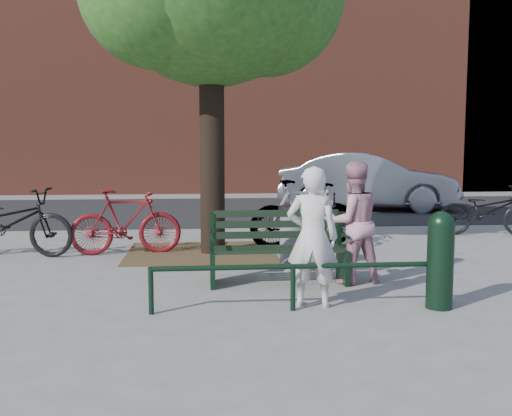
{
  "coord_description": "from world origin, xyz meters",
  "views": [
    {
      "loc": [
        -0.94,
        -7.1,
        1.75
      ],
      "look_at": [
        -0.2,
        1.0,
        0.87
      ],
      "focal_mm": 40.0,
      "sensor_mm": 36.0,
      "label": 1
    }
  ],
  "objects": [
    {
      "name": "ground",
      "position": [
        0.0,
        0.0,
        0.0
      ],
      "size": [
        90.0,
        90.0,
        0.0
      ],
      "primitive_type": "plane",
      "color": "gray",
      "rests_on": "ground"
    },
    {
      "name": "dirt_pit",
      "position": [
        -1.0,
        2.2,
        0.01
      ],
      "size": [
        2.4,
        2.0,
        0.02
      ],
      "primitive_type": "cube",
      "color": "brown",
      "rests_on": "ground"
    },
    {
      "name": "road",
      "position": [
        0.0,
        8.5,
        0.01
      ],
      "size": [
        40.0,
        7.0,
        0.01
      ],
      "primitive_type": "cube",
      "color": "black",
      "rests_on": "ground"
    },
    {
      "name": "townhouse_row",
      "position": [
        0.17,
        16.0,
        6.25
      ],
      "size": [
        45.0,
        4.0,
        14.0
      ],
      "color": "brown",
      "rests_on": "ground"
    },
    {
      "name": "park_bench",
      "position": [
        -0.0,
        0.08,
        0.48
      ],
      "size": [
        1.74,
        0.54,
        0.97
      ],
      "color": "black",
      "rests_on": "ground"
    },
    {
      "name": "guard_railing",
      "position": [
        0.0,
        -1.2,
        0.4
      ],
      "size": [
        3.06,
        0.06,
        0.51
      ],
      "color": "black",
      "rests_on": "ground"
    },
    {
      "name": "person_left",
      "position": [
        0.23,
        -1.05,
        0.77
      ],
      "size": [
        0.63,
        0.49,
        1.54
      ],
      "primitive_type": "imported",
      "rotation": [
        0.0,
        0.0,
        2.9
      ],
      "color": "beige",
      "rests_on": "ground"
    },
    {
      "name": "person_right",
      "position": [
        0.95,
        -0.03,
        0.78
      ],
      "size": [
        0.86,
        0.72,
        1.57
      ],
      "primitive_type": "imported",
      "rotation": [
        0.0,
        0.0,
        3.32
      ],
      "color": "#BD8290",
      "rests_on": "ground"
    },
    {
      "name": "bollard",
      "position": [
        1.6,
        -1.25,
        0.57
      ],
      "size": [
        0.29,
        0.29,
        1.06
      ],
      "color": "black",
      "rests_on": "ground"
    },
    {
      "name": "litter_bin",
      "position": [
        0.33,
        0.82,
        0.46
      ],
      "size": [
        0.45,
        0.45,
        0.91
      ],
      "color": "gray",
      "rests_on": "ground"
    },
    {
      "name": "bicycle_a",
      "position": [
        -4.04,
        2.2,
        0.55
      ],
      "size": [
        2.17,
        1.03,
        1.1
      ],
      "primitive_type": "imported",
      "rotation": [
        0.0,
        0.0,
        1.42
      ],
      "color": "black",
      "rests_on": "ground"
    },
    {
      "name": "bicycle_b",
      "position": [
        -2.21,
        2.2,
        0.53
      ],
      "size": [
        1.81,
        0.65,
        1.06
      ],
      "primitive_type": "imported",
      "rotation": [
        0.0,
        0.0,
        1.66
      ],
      "color": "#5F0D11",
      "rests_on": "ground"
    },
    {
      "name": "bicycle_c",
      "position": [
        0.82,
        2.59,
        0.48
      ],
      "size": [
        1.91,
        1.03,
        0.95
      ],
      "primitive_type": "imported",
      "rotation": [
        0.0,
        0.0,
        1.34
      ],
      "color": "black",
      "rests_on": "ground"
    },
    {
      "name": "bicycle_d",
      "position": [
        0.78,
        2.6,
        0.59
      ],
      "size": [
        2.04,
        1.0,
        1.18
      ],
      "primitive_type": "imported",
      "rotation": [
        0.0,
        0.0,
        1.81
      ],
      "color": "gray",
      "rests_on": "ground"
    },
    {
      "name": "bicycle_e",
      "position": [
        4.62,
        3.59,
        0.49
      ],
      "size": [
        1.96,
        1.01,
        0.98
      ],
      "primitive_type": "imported",
      "rotation": [
        0.0,
        0.0,
        1.37
      ],
      "color": "black",
      "rests_on": "ground"
    },
    {
      "name": "parked_car",
      "position": [
        3.52,
        8.2,
        0.79
      ],
      "size": [
        5.03,
        2.59,
        1.58
      ],
      "primitive_type": "imported",
      "rotation": [
        0.0,
        0.0,
        1.37
      ],
      "color": "slate",
      "rests_on": "ground"
    }
  ]
}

